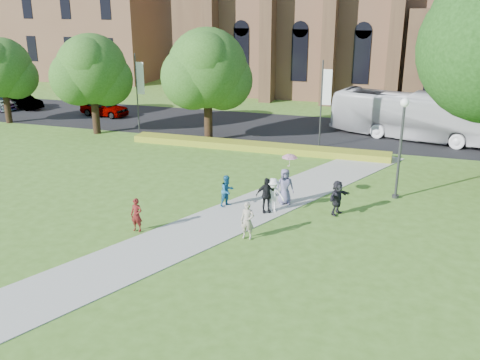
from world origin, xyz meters
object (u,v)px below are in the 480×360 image
(car_1, at_px, (23,102))
(pedestrian_0, at_px, (137,215))
(streetlamp, at_px, (401,137))
(car_0, at_px, (104,107))
(tour_coach, at_px, (416,116))

(car_1, distance_m, pedestrian_0, 31.84)
(streetlamp, distance_m, car_0, 28.65)
(streetlamp, bearing_deg, tour_coach, 86.48)
(streetlamp, bearing_deg, pedestrian_0, -143.85)
(pedestrian_0, bearing_deg, car_0, 126.10)
(tour_coach, height_order, pedestrian_0, tour_coach)
(car_0, distance_m, car_1, 8.94)
(car_1, relative_size, pedestrian_0, 2.66)
(car_1, bearing_deg, car_0, -81.73)
(tour_coach, bearing_deg, car_1, 103.57)
(tour_coach, distance_m, car_1, 35.04)
(streetlamp, xyz_separation_m, tour_coach, (0.80, 13.02, -1.56))
(car_0, bearing_deg, streetlamp, -108.40)
(tour_coach, bearing_deg, streetlamp, -168.83)
(streetlamp, distance_m, pedestrian_0, 13.67)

